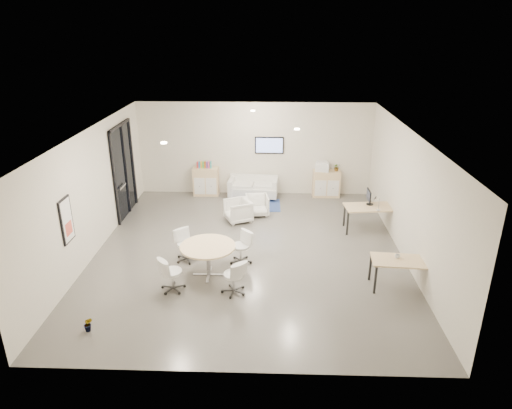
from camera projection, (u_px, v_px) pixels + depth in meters
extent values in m
cube|color=#56534E|center=(249.00, 265.00, 12.23)|extent=(8.00, 9.00, 0.80)
cube|color=white|center=(248.00, 116.00, 10.74)|extent=(8.00, 9.00, 0.80)
cube|color=beige|center=(255.00, 146.00, 16.03)|extent=(8.00, 0.80, 3.20)
cube|color=beige|center=(232.00, 308.00, 6.94)|extent=(8.00, 0.80, 3.20)
cube|color=beige|center=(76.00, 193.00, 11.62)|extent=(0.80, 9.00, 3.20)
cube|color=beige|center=(424.00, 197.00, 11.34)|extent=(0.80, 9.00, 3.20)
cube|color=black|center=(124.00, 170.00, 13.99)|extent=(0.02, 1.90, 2.85)
cube|color=black|center=(119.00, 126.00, 13.48)|extent=(0.06, 1.90, 0.08)
cube|color=black|center=(115.00, 180.00, 13.15)|extent=(0.06, 0.08, 2.85)
cube|color=black|center=(133.00, 162.00, 14.84)|extent=(0.06, 0.08, 2.85)
cube|color=black|center=(126.00, 169.00, 14.13)|extent=(0.06, 0.07, 2.85)
cube|color=#B2B2B7|center=(122.00, 187.00, 13.71)|extent=(0.04, 0.60, 0.05)
cube|color=black|center=(66.00, 220.00, 10.14)|extent=(0.04, 0.54, 1.04)
cube|color=white|center=(67.00, 220.00, 10.14)|extent=(0.01, 0.46, 0.96)
cube|color=#DB523F|center=(69.00, 228.00, 10.22)|extent=(0.01, 0.32, 0.30)
cube|color=black|center=(269.00, 145.00, 15.56)|extent=(0.98, 0.05, 0.58)
cube|color=#8299E1|center=(269.00, 145.00, 15.53)|extent=(0.90, 0.01, 0.50)
cylinder|color=#FFEAC6|center=(164.00, 143.00, 10.03)|extent=(0.14, 0.14, 0.03)
cylinder|color=#FFEAC6|center=(297.00, 129.00, 11.32)|extent=(0.14, 0.14, 0.03)
cylinder|color=#FFEAC6|center=(253.00, 111.00, 13.68)|extent=(0.14, 0.14, 0.03)
cube|color=#DCB484|center=(206.00, 181.00, 15.90)|extent=(0.87, 0.44, 0.98)
cube|color=silver|center=(200.00, 186.00, 15.73)|extent=(0.37, 0.02, 0.59)
cube|color=silver|center=(211.00, 186.00, 15.72)|extent=(0.37, 0.02, 0.59)
cube|color=#DCB484|center=(326.00, 184.00, 15.77)|extent=(0.93, 0.43, 0.93)
cube|color=silver|center=(321.00, 188.00, 15.61)|extent=(0.39, 0.02, 0.56)
cube|color=silver|center=(333.00, 188.00, 15.59)|extent=(0.39, 0.02, 0.56)
cube|color=red|center=(198.00, 165.00, 15.68)|extent=(0.04, 0.14, 0.22)
cube|color=#337FCC|center=(199.00, 165.00, 15.68)|extent=(0.04, 0.14, 0.22)
cube|color=gold|center=(201.00, 165.00, 15.68)|extent=(0.04, 0.14, 0.22)
cube|color=#4CB24C|center=(203.00, 165.00, 15.67)|extent=(0.04, 0.14, 0.22)
cube|color=#CC6619|center=(205.00, 165.00, 15.67)|extent=(0.04, 0.14, 0.22)
cube|color=purple|center=(207.00, 165.00, 15.67)|extent=(0.04, 0.14, 0.22)
cube|color=#E54C7F|center=(209.00, 165.00, 15.67)|extent=(0.04, 0.14, 0.22)
cube|color=teal|center=(211.00, 165.00, 15.67)|extent=(0.04, 0.14, 0.22)
cube|color=white|center=(322.00, 167.00, 15.56)|extent=(0.52, 0.46, 0.27)
cube|color=white|center=(323.00, 162.00, 15.50)|extent=(0.39, 0.34, 0.06)
cube|color=silver|center=(253.00, 190.00, 15.73)|extent=(1.71, 0.96, 0.31)
cube|color=silver|center=(254.00, 179.00, 15.91)|extent=(1.66, 0.33, 0.31)
cube|color=silver|center=(232.00, 186.00, 15.70)|extent=(0.22, 0.83, 0.62)
cube|color=silver|center=(275.00, 186.00, 15.65)|extent=(0.22, 0.83, 0.62)
cube|color=navy|center=(255.00, 205.00, 15.13)|extent=(1.71, 1.16, 0.01)
imported|color=silver|center=(238.00, 210.00, 13.81)|extent=(0.91, 0.93, 0.74)
imported|color=silver|center=(257.00, 204.00, 14.27)|extent=(0.77, 0.73, 0.70)
cube|color=#DCB484|center=(371.00, 207.00, 13.03)|extent=(1.52, 0.87, 0.04)
cube|color=black|center=(348.00, 223.00, 12.90)|extent=(0.05, 0.05, 0.72)
cube|color=black|center=(396.00, 224.00, 12.86)|extent=(0.05, 0.05, 0.72)
cube|color=black|center=(344.00, 215.00, 13.48)|extent=(0.05, 0.05, 0.72)
cube|color=black|center=(390.00, 215.00, 13.44)|extent=(0.05, 0.05, 0.72)
cube|color=#DCB484|center=(402.00, 261.00, 10.22)|extent=(1.38, 0.77, 0.04)
cube|color=black|center=(375.00, 280.00, 10.10)|extent=(0.05, 0.05, 0.66)
cube|color=black|center=(432.00, 281.00, 10.06)|extent=(0.05, 0.05, 0.66)
cube|color=black|center=(370.00, 268.00, 10.63)|extent=(0.05, 0.05, 0.66)
cube|color=black|center=(424.00, 268.00, 10.59)|extent=(0.05, 0.05, 0.66)
cylinder|color=black|center=(370.00, 204.00, 13.16)|extent=(0.20, 0.20, 0.02)
cube|color=black|center=(370.00, 200.00, 13.11)|extent=(0.04, 0.03, 0.24)
cube|color=black|center=(369.00, 195.00, 13.06)|extent=(0.03, 0.50, 0.32)
cylinder|color=#DCB484|center=(208.00, 246.00, 10.66)|extent=(1.31, 1.31, 0.04)
cylinder|color=#B2B2B7|center=(208.00, 261.00, 10.81)|extent=(0.10, 0.10, 0.75)
cube|color=#B2B2B7|center=(209.00, 275.00, 10.94)|extent=(0.76, 0.06, 0.03)
cube|color=#B2B2B7|center=(209.00, 275.00, 10.94)|extent=(0.06, 0.76, 0.03)
imported|color=#3F7F3F|center=(337.00, 168.00, 15.54)|extent=(0.26, 0.29, 0.21)
imported|color=#3F7F3F|center=(89.00, 328.00, 8.94)|extent=(0.19, 0.33, 0.14)
imported|color=white|center=(398.00, 256.00, 10.27)|extent=(0.12, 0.10, 0.11)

